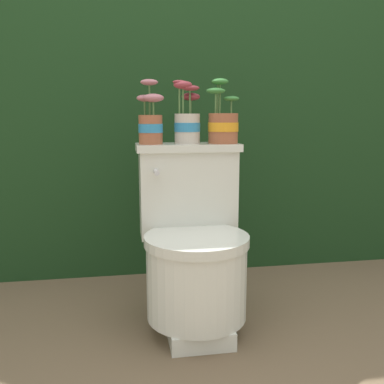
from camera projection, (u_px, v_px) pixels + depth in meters
The scene contains 6 objects.
ground_plane at pixel (201, 331), 1.66m from camera, with size 12.00×12.00×0.00m, color brown.
hedge_backdrop at pixel (167, 106), 2.58m from camera, with size 4.05×0.94×1.76m.
toilet at pixel (194, 250), 1.67m from camera, with size 0.42×0.49×0.71m.
potted_plant_left at pixel (151, 122), 1.69m from camera, with size 0.10×0.10×0.25m.
potted_plant_midleft at pixel (187, 121), 1.72m from camera, with size 0.12×0.11×0.25m.
potted_plant_middle at pixel (223, 123), 1.73m from camera, with size 0.14×0.12×0.26m.
Camera 1 is at (-0.29, -1.51, 0.83)m, focal length 40.00 mm.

